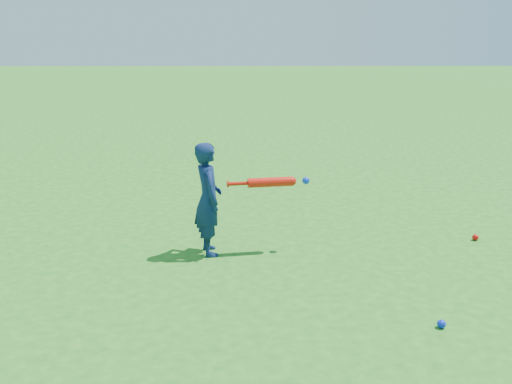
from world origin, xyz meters
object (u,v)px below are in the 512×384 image
ground_ball_blue (441,324)px  bat_swing (274,182)px  child (208,199)px  ground_ball_red (475,237)px

ground_ball_blue → bat_swing: 2.22m
child → ground_ball_red: child is taller
ground_ball_blue → ground_ball_red: bearing=62.6°
ground_ball_red → child: bearing=-173.3°
ground_ball_blue → bat_swing: size_ratio=0.08×
child → ground_ball_blue: 2.58m
ground_ball_red → bat_swing: bearing=-172.8°
ground_ball_red → bat_swing: (-2.28, -0.29, 0.72)m
child → ground_ball_blue: bearing=-145.7°
child → ground_ball_red: size_ratio=16.87×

